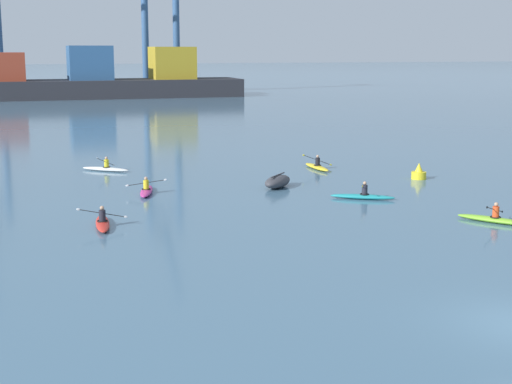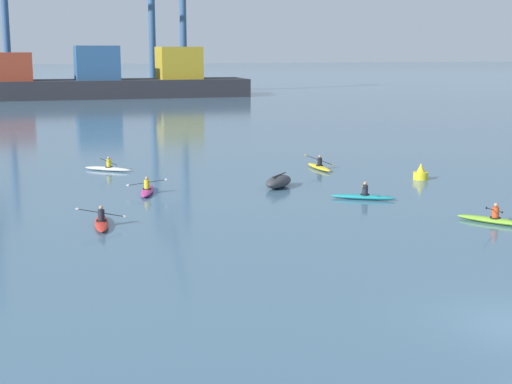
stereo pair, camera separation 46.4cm
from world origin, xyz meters
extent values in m
cube|color=#28282D|center=(-1.79, 108.01, 1.45)|extent=(48.89, 10.16, 2.91)
cube|color=#993823|center=(-15.24, 108.01, 5.10)|extent=(6.85, 7.11, 4.37)
cube|color=#2D5684|center=(-1.79, 108.01, 5.63)|extent=(6.85, 7.11, 5.43)
cube|color=#B29323|center=(11.66, 108.01, 5.54)|extent=(6.85, 7.11, 5.26)
cylinder|color=#335684|center=(-15.63, 120.30, 11.06)|extent=(1.20, 1.20, 22.12)
cylinder|color=#335684|center=(8.99, 118.20, 12.82)|extent=(1.20, 1.20, 25.64)
cylinder|color=#335684|center=(14.60, 118.20, 12.82)|extent=(1.20, 1.20, 25.64)
ellipsoid|color=#38383D|center=(0.38, 22.84, 0.35)|extent=(2.56, 2.66, 0.70)
cube|color=#38383D|center=(0.38, 22.84, 0.73)|extent=(1.36, 1.48, 0.06)
cylinder|color=yellow|center=(9.54, 22.95, 0.23)|extent=(0.90, 0.90, 0.45)
cone|color=yellow|center=(9.54, 22.95, 0.73)|extent=(0.50, 0.49, 0.55)
ellipsoid|color=yellow|center=(5.10, 28.44, 0.13)|extent=(0.73, 3.42, 0.26)
torus|color=black|center=(5.11, 28.34, 0.27)|extent=(0.51, 0.51, 0.05)
cylinder|color=black|center=(5.11, 28.34, 0.51)|extent=(0.30, 0.30, 0.50)
sphere|color=tan|center=(5.11, 28.34, 0.86)|extent=(0.19, 0.19, 0.19)
cylinder|color=black|center=(5.10, 28.39, 0.61)|extent=(1.98, 0.11, 0.77)
ellipsoid|color=yellow|center=(4.12, 28.35, 0.98)|extent=(0.21, 0.05, 0.17)
ellipsoid|color=yellow|center=(6.09, 28.43, 0.24)|extent=(0.21, 0.05, 0.17)
ellipsoid|color=silver|center=(-8.32, 31.84, 0.13)|extent=(3.05, 2.57, 0.26)
torus|color=black|center=(-8.24, 31.78, 0.27)|extent=(0.69, 0.69, 0.05)
cylinder|color=gold|center=(-8.24, 31.78, 0.51)|extent=(0.30, 0.30, 0.50)
sphere|color=tan|center=(-8.24, 31.78, 0.86)|extent=(0.19, 0.19, 0.19)
cylinder|color=black|center=(-8.28, 31.81, 0.61)|extent=(1.25, 1.58, 0.76)
ellipsoid|color=silver|center=(-8.89, 31.04, 0.97)|extent=(0.16, 0.19, 0.17)
ellipsoid|color=silver|center=(-7.67, 32.59, 0.25)|extent=(0.16, 0.19, 0.17)
ellipsoid|color=#7ABC2D|center=(6.86, 11.53, 0.13)|extent=(2.44, 3.13, 0.26)
torus|color=black|center=(6.91, 11.44, 0.27)|extent=(0.68, 0.68, 0.05)
cylinder|color=#DB471E|center=(6.91, 11.44, 0.51)|extent=(0.30, 0.30, 0.50)
sphere|color=tan|center=(6.91, 11.44, 0.86)|extent=(0.19, 0.19, 0.19)
cylinder|color=black|center=(6.89, 11.48, 0.61)|extent=(1.69, 1.19, 0.58)
ellipsoid|color=black|center=(6.05, 10.90, 0.88)|extent=(0.19, 0.15, 0.15)
ellipsoid|color=black|center=(7.72, 12.06, 0.34)|extent=(0.19, 0.15, 0.15)
ellipsoid|color=#C13384|center=(-7.07, 23.34, 0.13)|extent=(1.44, 3.44, 0.26)
torus|color=black|center=(-7.10, 23.24, 0.27)|extent=(0.60, 0.60, 0.05)
cylinder|color=gold|center=(-7.10, 23.24, 0.51)|extent=(0.30, 0.30, 0.50)
sphere|color=tan|center=(-7.10, 23.24, 0.86)|extent=(0.19, 0.19, 0.19)
cylinder|color=black|center=(-7.09, 23.29, 0.61)|extent=(2.02, 0.56, 0.34)
ellipsoid|color=silver|center=(-8.09, 23.55, 0.46)|extent=(0.20, 0.09, 0.13)
ellipsoid|color=silver|center=(-6.08, 23.03, 0.76)|extent=(0.20, 0.09, 0.13)
ellipsoid|color=teal|center=(3.55, 18.31, 0.13)|extent=(3.24, 2.23, 0.26)
torus|color=black|center=(3.64, 18.26, 0.27)|extent=(0.67, 0.67, 0.05)
cylinder|color=#23232D|center=(3.64, 18.26, 0.51)|extent=(0.30, 0.30, 0.50)
sphere|color=tan|center=(3.64, 18.26, 0.86)|extent=(0.19, 0.19, 0.19)
cylinder|color=black|center=(3.59, 18.28, 0.61)|extent=(1.06, 1.78, 0.55)
ellipsoid|color=yellow|center=(3.08, 17.40, 0.87)|extent=(0.14, 0.19, 0.15)
ellipsoid|color=yellow|center=(4.10, 19.16, 0.35)|extent=(0.14, 0.19, 0.15)
ellipsoid|color=red|center=(-10.25, 16.20, 0.13)|extent=(0.89, 3.44, 0.26)
torus|color=black|center=(-10.26, 16.10, 0.27)|extent=(0.53, 0.53, 0.05)
cylinder|color=#23232D|center=(-10.26, 16.10, 0.51)|extent=(0.30, 0.30, 0.50)
sphere|color=tan|center=(-10.26, 16.10, 0.86)|extent=(0.19, 0.19, 0.19)
cylinder|color=black|center=(-10.26, 16.15, 0.61)|extent=(2.06, 0.21, 0.47)
ellipsoid|color=silver|center=(-11.28, 16.24, 0.83)|extent=(0.20, 0.06, 0.15)
ellipsoid|color=silver|center=(-9.23, 16.07, 0.39)|extent=(0.20, 0.06, 0.15)
camera|label=1|loc=(-13.69, -17.09, 7.80)|focal=52.79mm
camera|label=2|loc=(-13.25, -17.23, 7.80)|focal=52.79mm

